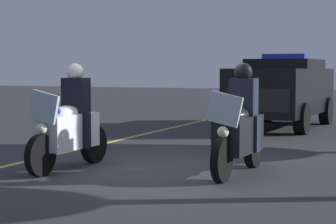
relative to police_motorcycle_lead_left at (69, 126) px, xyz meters
name	(u,v)px	position (x,y,z in m)	size (l,w,h in m)	color
ground_plane	(158,168)	(-0.62, 1.31, -0.70)	(80.00, 80.00, 0.00)	#333335
lane_stripe_center	(34,159)	(-0.62, -1.14, -0.70)	(48.00, 0.12, 0.01)	#E0D14C
police_motorcycle_lead_left	(69,126)	(0.00, 0.00, 0.00)	(2.14, 0.59, 1.72)	black
police_motorcycle_lead_right	(239,129)	(-0.61, 2.67, 0.00)	(2.14, 0.59, 1.72)	black
police_suv	(283,89)	(-8.36, 1.66, 0.37)	(4.98, 2.24, 2.05)	black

